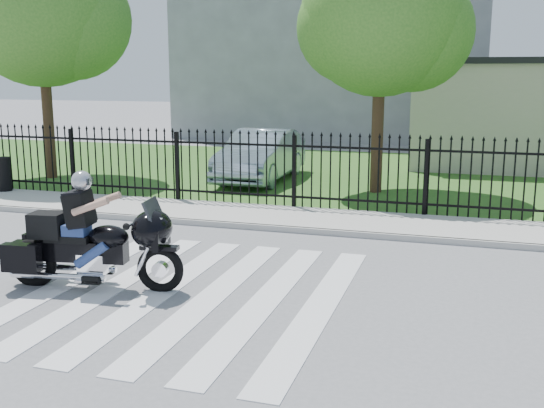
# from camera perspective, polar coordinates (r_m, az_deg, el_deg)

# --- Properties ---
(ground) EXTENTS (120.00, 120.00, 0.00)m
(ground) POSITION_cam_1_polar(r_m,az_deg,el_deg) (9.60, -7.53, -7.91)
(ground) COLOR slate
(ground) RESTS_ON ground
(crosswalk) EXTENTS (5.00, 5.50, 0.01)m
(crosswalk) POSITION_cam_1_polar(r_m,az_deg,el_deg) (9.60, -7.53, -7.88)
(crosswalk) COLOR silver
(crosswalk) RESTS_ON ground
(sidewalk) EXTENTS (40.00, 2.00, 0.12)m
(sidewalk) POSITION_cam_1_polar(r_m,az_deg,el_deg) (14.10, 0.92, -1.23)
(sidewalk) COLOR #ADAAA3
(sidewalk) RESTS_ON ground
(curb) EXTENTS (40.00, 0.12, 0.12)m
(curb) POSITION_cam_1_polar(r_m,az_deg,el_deg) (13.17, -0.30, -2.15)
(curb) COLOR #ADAAA3
(curb) RESTS_ON ground
(grass_strip) EXTENTS (40.00, 12.00, 0.02)m
(grass_strip) POSITION_cam_1_polar(r_m,az_deg,el_deg) (20.81, 6.32, 2.73)
(grass_strip) COLOR #2A6121
(grass_strip) RESTS_ON ground
(iron_fence) EXTENTS (26.00, 0.04, 1.80)m
(iron_fence) POSITION_cam_1_polar(r_m,az_deg,el_deg) (14.89, 2.01, 2.75)
(iron_fence) COLOR black
(iron_fence) RESTS_ON ground
(tree_left) EXTENTS (4.80, 4.80, 7.58)m
(tree_left) POSITION_cam_1_polar(r_m,az_deg,el_deg) (20.86, -20.06, 16.37)
(tree_left) COLOR #382316
(tree_left) RESTS_ON ground
(tree_mid) EXTENTS (4.20, 4.20, 6.78)m
(tree_mid) POSITION_cam_1_polar(r_m,az_deg,el_deg) (17.43, 9.77, 16.29)
(tree_mid) COLOR #382316
(tree_mid) RESTS_ON ground
(building_tall) EXTENTS (15.00, 10.00, 12.00)m
(building_tall) POSITION_cam_1_polar(r_m,az_deg,el_deg) (35.00, 6.05, 16.13)
(building_tall) COLOR #95989D
(building_tall) RESTS_ON ground
(motorcycle_rider) EXTENTS (2.76, 1.13, 1.83)m
(motorcycle_rider) POSITION_cam_1_polar(r_m,az_deg,el_deg) (9.92, -16.11, -3.11)
(motorcycle_rider) COLOR black
(motorcycle_rider) RESTS_ON ground
(parked_car) EXTENTS (1.63, 4.64, 1.53)m
(parked_car) POSITION_cam_1_polar(r_m,az_deg,el_deg) (19.17, -1.01, 4.38)
(parked_car) COLOR #8DA1B2
(parked_car) RESTS_ON grass_strip
(litter_bin) EXTENTS (0.46, 0.46, 0.90)m
(litter_bin) POSITION_cam_1_polar(r_m,az_deg,el_deg) (18.42, -22.95, 2.49)
(litter_bin) COLOR black
(litter_bin) RESTS_ON sidewalk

